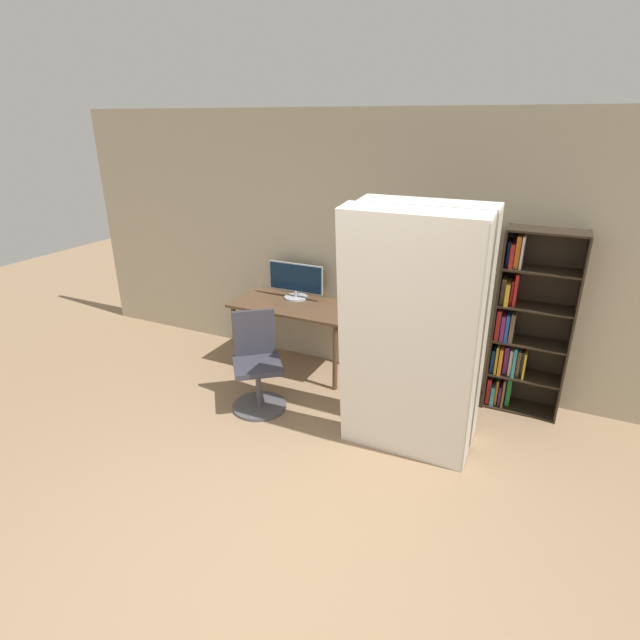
# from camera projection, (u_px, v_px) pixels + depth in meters

# --- Properties ---
(ground_plane) EXTENTS (16.00, 16.00, 0.00)m
(ground_plane) POSITION_uv_depth(u_px,v_px,m) (254.00, 572.00, 3.07)
(ground_plane) COLOR #937556
(wall_back) EXTENTS (8.00, 0.06, 2.70)m
(wall_back) POSITION_uv_depth(u_px,v_px,m) (403.00, 252.00, 4.99)
(wall_back) COLOR tan
(wall_back) RESTS_ON ground
(desk) EXTENTS (1.33, 0.66, 0.75)m
(desk) POSITION_uv_depth(u_px,v_px,m) (294.00, 313.00, 5.37)
(desk) COLOR brown
(desk) RESTS_ON ground
(monitor) EXTENTS (0.64, 0.26, 0.40)m
(monitor) POSITION_uv_depth(u_px,v_px,m) (296.00, 280.00, 5.44)
(monitor) COLOR #B7B7BC
(monitor) RESTS_ON desk
(office_chair) EXTENTS (0.62, 0.62, 0.93)m
(office_chair) POSITION_uv_depth(u_px,v_px,m) (257.00, 370.00, 4.73)
(office_chair) COLOR #4C4C51
(office_chair) RESTS_ON ground
(bookshelf) EXTENTS (0.66, 0.32, 1.73)m
(bookshelf) POSITION_uv_depth(u_px,v_px,m) (522.00, 328.00, 4.58)
(bookshelf) COLOR #2D2319
(bookshelf) RESTS_ON ground
(mattress_near) EXTENTS (1.04, 0.44, 2.04)m
(mattress_near) POSITION_uv_depth(u_px,v_px,m) (408.00, 342.00, 3.78)
(mattress_near) COLOR silver
(mattress_near) RESTS_ON ground
(mattress_far) EXTENTS (1.04, 0.41, 2.04)m
(mattress_far) POSITION_uv_depth(u_px,v_px,m) (421.00, 325.00, 4.09)
(mattress_far) COLOR silver
(mattress_far) RESTS_ON ground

